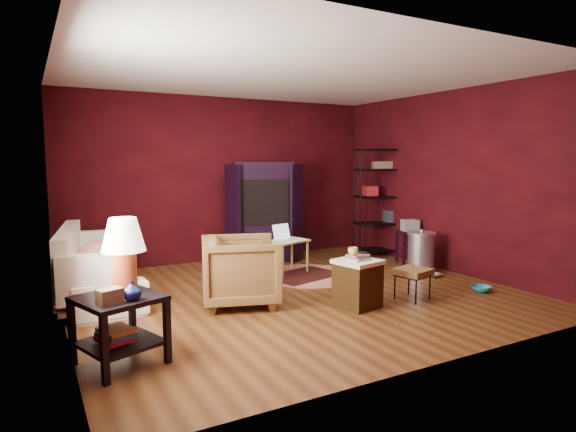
% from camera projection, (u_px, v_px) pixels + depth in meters
% --- Properties ---
extents(room, '(5.54, 5.04, 2.84)m').
position_uv_depth(room, '(293.00, 186.00, 6.10)').
color(room, brown).
rests_on(room, ground).
extents(sofa, '(0.67, 2.07, 0.80)m').
position_uv_depth(sofa, '(95.00, 268.00, 5.99)').
color(sofa, white).
rests_on(sofa, ground).
extents(armchair, '(1.06, 1.09, 0.91)m').
position_uv_depth(armchair, '(241.00, 267.00, 5.78)').
color(armchair, black).
rests_on(armchair, ground).
extents(pet_bowl_steel, '(0.22, 0.08, 0.22)m').
position_uv_depth(pet_bowl_steel, '(434.00, 270.00, 7.17)').
color(pet_bowl_steel, silver).
rests_on(pet_bowl_steel, ground).
extents(pet_bowl_turquoise, '(0.26, 0.14, 0.25)m').
position_uv_depth(pet_bowl_turquoise, '(482.00, 282.00, 6.36)').
color(pet_bowl_turquoise, teal).
rests_on(pet_bowl_turquoise, ground).
extents(vase, '(0.17, 0.18, 0.16)m').
position_uv_depth(vase, '(132.00, 291.00, 3.92)').
color(vase, '#0C0F3F').
rests_on(vase, side_table).
extents(mug, '(0.12, 0.10, 0.11)m').
position_uv_depth(mug, '(353.00, 250.00, 5.61)').
color(mug, '#E9E272').
rests_on(mug, hamper).
extents(side_table, '(0.80, 0.80, 1.24)m').
position_uv_depth(side_table, '(121.00, 276.00, 4.12)').
color(side_table, black).
rests_on(side_table, ground).
extents(sofa_cushions, '(1.10, 2.09, 0.84)m').
position_uv_depth(sofa_cushions, '(93.00, 268.00, 5.95)').
color(sofa_cushions, white).
rests_on(sofa_cushions, sofa).
extents(hamper, '(0.55, 0.55, 0.65)m').
position_uv_depth(hamper, '(358.00, 282.00, 5.69)').
color(hamper, '#42280F').
rests_on(hamper, ground).
extents(footstool, '(0.46, 0.46, 0.39)m').
position_uv_depth(footstool, '(413.00, 273.00, 5.98)').
color(footstool, black).
rests_on(footstool, ground).
extents(rug_round, '(1.73, 1.73, 0.01)m').
position_uv_depth(rug_round, '(309.00, 275.00, 7.24)').
color(rug_round, beige).
rests_on(rug_round, ground).
extents(rug_oriental, '(1.25, 0.98, 0.01)m').
position_uv_depth(rug_oriental, '(303.00, 275.00, 7.22)').
color(rug_oriental, '#541816').
rests_on(rug_oriental, ground).
extents(laptop_desk, '(0.69, 0.59, 0.75)m').
position_uv_depth(laptop_desk, '(287.00, 243.00, 7.37)').
color(laptop_desk, '#E2FF74').
rests_on(laptop_desk, ground).
extents(tv_armoire, '(1.24, 1.00, 1.70)m').
position_uv_depth(tv_armoire, '(264.00, 209.00, 8.29)').
color(tv_armoire, black).
rests_on(tv_armoire, ground).
extents(wire_shelving, '(1.03, 0.70, 1.94)m').
position_uv_depth(wire_shelving, '(382.00, 197.00, 8.70)').
color(wire_shelving, black).
rests_on(wire_shelving, ground).
extents(small_stand, '(0.48, 0.48, 0.75)m').
position_uv_depth(small_stand, '(410.00, 231.00, 8.03)').
color(small_stand, black).
rests_on(small_stand, ground).
extents(trash_can, '(0.55, 0.55, 0.68)m').
position_uv_depth(trash_can, '(421.00, 252.00, 7.41)').
color(trash_can, silver).
rests_on(trash_can, ground).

